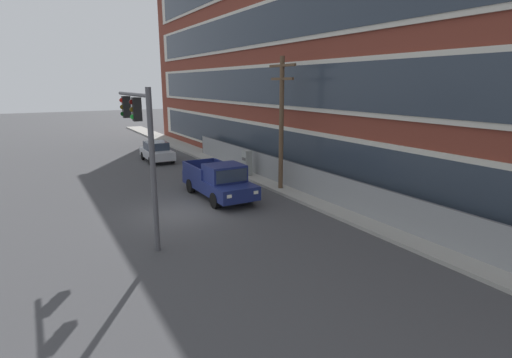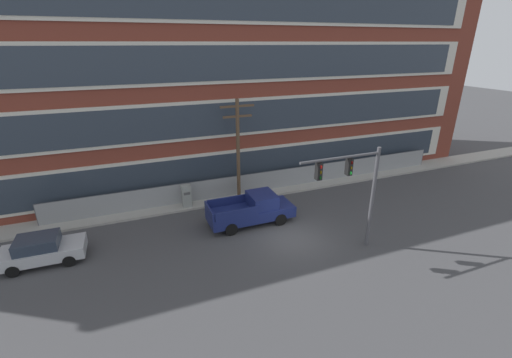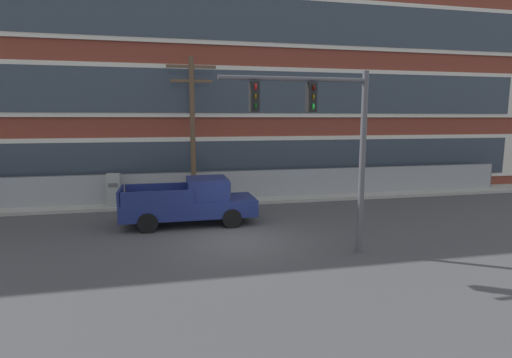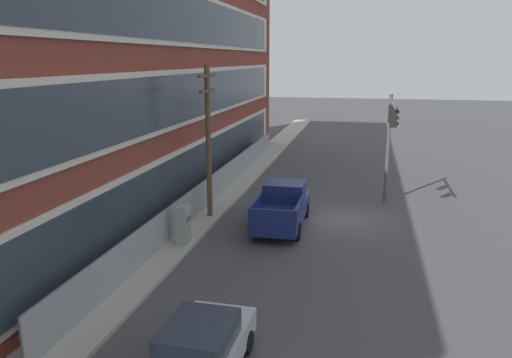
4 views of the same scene
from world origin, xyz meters
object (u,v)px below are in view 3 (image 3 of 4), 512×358
object	(u,v)px
electrical_cabinet	(114,192)
utility_pole_near_corner	(193,124)
traffic_signal_mast	(324,127)
pickup_truck_navy	(192,202)

from	to	relation	value
electrical_cabinet	utility_pole_near_corner	bearing A→B (deg)	1.26
traffic_signal_mast	pickup_truck_navy	world-z (taller)	traffic_signal_mast
traffic_signal_mast	utility_pole_near_corner	distance (m)	9.37
pickup_truck_navy	utility_pole_near_corner	distance (m)	4.96
utility_pole_near_corner	pickup_truck_navy	bearing A→B (deg)	-95.03
traffic_signal_mast	pickup_truck_navy	distance (m)	7.09
pickup_truck_navy	utility_pole_near_corner	world-z (taller)	utility_pole_near_corner
traffic_signal_mast	pickup_truck_navy	xyz separation A→B (m)	(-3.91, 4.93, -3.25)
pickup_truck_navy	electrical_cabinet	xyz separation A→B (m)	(-3.60, 3.64, -0.04)
utility_pole_near_corner	electrical_cabinet	world-z (taller)	utility_pole_near_corner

